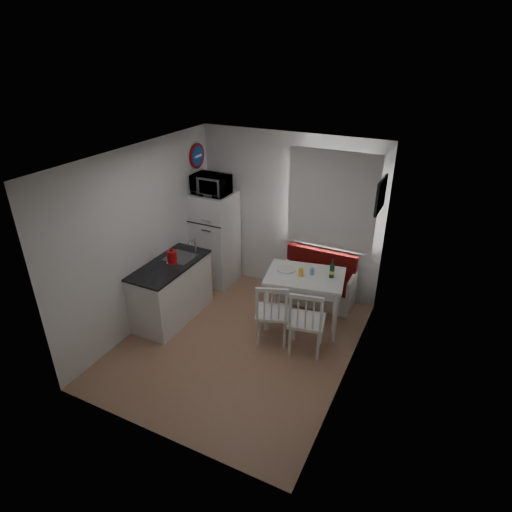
{
  "coord_description": "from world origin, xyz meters",
  "views": [
    {
      "loc": [
        2.33,
        -4.19,
        3.78
      ],
      "look_at": [
        0.03,
        0.5,
        1.14
      ],
      "focal_mm": 30.0,
      "sensor_mm": 36.0,
      "label": 1
    }
  ],
  "objects": [
    {
      "name": "microwave",
      "position": [
        -1.18,
        1.35,
        1.75
      ],
      "size": [
        0.57,
        0.38,
        0.31
      ],
      "primitive_type": "imported",
      "color": "white",
      "rests_on": "fridge"
    },
    {
      "name": "wall_front",
      "position": [
        0.0,
        -1.75,
        1.3
      ],
      "size": [
        3.0,
        0.02,
        2.6
      ],
      "primitive_type": "cube",
      "color": "white",
      "rests_on": "floor"
    },
    {
      "name": "wall_left",
      "position": [
        -1.5,
        0.0,
        1.3
      ],
      "size": [
        0.02,
        3.5,
        2.6
      ],
      "primitive_type": "cube",
      "color": "white",
      "rests_on": "floor"
    },
    {
      "name": "wall_right",
      "position": [
        1.5,
        0.0,
        1.3
      ],
      "size": [
        0.02,
        3.5,
        2.6
      ],
      "primitive_type": "cube",
      "color": "white",
      "rests_on": "floor"
    },
    {
      "name": "picture_frame",
      "position": [
        1.48,
        1.1,
        2.05
      ],
      "size": [
        0.04,
        0.52,
        0.42
      ],
      "primitive_type": "cube",
      "color": "black",
      "rests_on": "wall_right"
    },
    {
      "name": "floor",
      "position": [
        0.0,
        0.0,
        0.0
      ],
      "size": [
        3.0,
        3.5,
        0.02
      ],
      "primitive_type": "cube",
      "color": "#AC795B",
      "rests_on": "ground"
    },
    {
      "name": "window",
      "position": [
        0.7,
        1.72,
        1.62
      ],
      "size": [
        1.22,
        0.06,
        1.47
      ],
      "primitive_type": "cube",
      "color": "white",
      "rests_on": "wall_back"
    },
    {
      "name": "dining_table",
      "position": [
        0.63,
        0.85,
        0.72
      ],
      "size": [
        1.21,
        0.96,
        0.82
      ],
      "rotation": [
        0.0,
        0.0,
        0.19
      ],
      "color": "white",
      "rests_on": "floor"
    },
    {
      "name": "wine_bottle",
      "position": [
        0.98,
        0.95,
        0.96
      ],
      "size": [
        0.07,
        0.07,
        0.28
      ],
      "primitive_type": null,
      "color": "#133D22",
      "rests_on": "dining_table"
    },
    {
      "name": "plate",
      "position": [
        0.33,
        0.87,
        0.83
      ],
      "size": [
        0.26,
        0.26,
        0.02
      ],
      "primitive_type": "cylinder",
      "color": "white",
      "rests_on": "dining_table"
    },
    {
      "name": "wall_back",
      "position": [
        0.0,
        1.75,
        1.3
      ],
      "size": [
        3.0,
        0.02,
        2.6
      ],
      "primitive_type": "cube",
      "color": "white",
      "rests_on": "floor"
    },
    {
      "name": "drinking_glass_orange",
      "position": [
        0.58,
        0.8,
        0.87
      ],
      "size": [
        0.07,
        0.07,
        0.11
      ],
      "primitive_type": "cylinder",
      "color": "yellow",
      "rests_on": "dining_table"
    },
    {
      "name": "bench",
      "position": [
        0.61,
        1.51,
        0.28
      ],
      "size": [
        1.19,
        0.46,
        0.85
      ],
      "color": "white",
      "rests_on": "floor"
    },
    {
      "name": "chair_right",
      "position": [
        0.88,
        0.18,
        0.6
      ],
      "size": [
        0.54,
        0.53,
        0.52
      ],
      "rotation": [
        0.0,
        0.0,
        0.21
      ],
      "color": "white",
      "rests_on": "floor"
    },
    {
      "name": "drinking_glass_blue",
      "position": [
        0.71,
        0.9,
        0.87
      ],
      "size": [
        0.06,
        0.06,
        0.1
      ],
      "primitive_type": "cylinder",
      "color": "#7EAED7",
      "rests_on": "dining_table"
    },
    {
      "name": "chair_left",
      "position": [
        0.38,
        0.18,
        0.59
      ],
      "size": [
        0.57,
        0.56,
        0.51
      ],
      "rotation": [
        0.0,
        0.0,
        0.36
      ],
      "color": "white",
      "rests_on": "floor"
    },
    {
      "name": "curtain",
      "position": [
        0.7,
        1.65,
        1.68
      ],
      "size": [
        1.35,
        0.02,
        1.5
      ],
      "primitive_type": "cube",
      "color": "white",
      "rests_on": "wall_back"
    },
    {
      "name": "ceiling",
      "position": [
        0.0,
        0.0,
        2.6
      ],
      "size": [
        3.0,
        3.5,
        0.02
      ],
      "primitive_type": "cube",
      "color": "white",
      "rests_on": "wall_back"
    },
    {
      "name": "fridge",
      "position": [
        -1.18,
        1.4,
        0.8
      ],
      "size": [
        0.64,
        0.64,
        1.59
      ],
      "primitive_type": "cube",
      "color": "white",
      "rests_on": "floor"
    },
    {
      "name": "kitchen_counter",
      "position": [
        -1.2,
        0.16,
        0.46
      ],
      "size": [
        0.62,
        1.32,
        1.16
      ],
      "color": "white",
      "rests_on": "floor"
    },
    {
      "name": "kettle",
      "position": [
        -1.15,
        0.17,
        1.01
      ],
      "size": [
        0.17,
        0.17,
        0.23
      ],
      "primitive_type": "cylinder",
      "color": "red",
      "rests_on": "kitchen_counter"
    },
    {
      "name": "wall_sign",
      "position": [
        -1.47,
        1.45,
        2.15
      ],
      "size": [
        0.03,
        0.4,
        0.4
      ],
      "primitive_type": "cylinder",
      "rotation": [
        0.0,
        1.57,
        0.0
      ],
      "color": "navy",
      "rests_on": "wall_left"
    }
  ]
}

